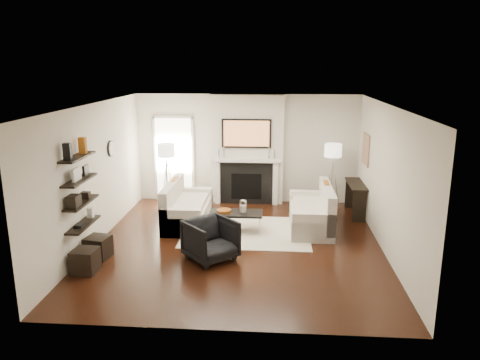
# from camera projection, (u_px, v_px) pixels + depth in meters

# --- Properties ---
(room_envelope) EXTENTS (6.00, 6.00, 6.00)m
(room_envelope) POSITION_uv_depth(u_px,v_px,m) (238.00, 177.00, 8.76)
(room_envelope) COLOR black
(room_envelope) RESTS_ON ground
(chimney_breast) EXTENTS (1.80, 0.25, 2.70)m
(chimney_breast) POSITION_uv_depth(u_px,v_px,m) (247.00, 150.00, 11.54)
(chimney_breast) COLOR silver
(chimney_breast) RESTS_ON floor
(fireplace_surround) EXTENTS (1.30, 0.02, 1.04)m
(fireplace_surround) POSITION_uv_depth(u_px,v_px,m) (246.00, 184.00, 11.61)
(fireplace_surround) COLOR black
(fireplace_surround) RESTS_ON floor
(firebox) EXTENTS (0.75, 0.02, 0.65)m
(firebox) POSITION_uv_depth(u_px,v_px,m) (246.00, 186.00, 11.62)
(firebox) COLOR black
(firebox) RESTS_ON floor
(mantel_pilaster_l) EXTENTS (0.12, 0.08, 1.10)m
(mantel_pilaster_l) POSITION_uv_depth(u_px,v_px,m) (217.00, 182.00, 11.63)
(mantel_pilaster_l) COLOR white
(mantel_pilaster_l) RESTS_ON floor
(mantel_pilaster_r) EXTENTS (0.12, 0.08, 1.10)m
(mantel_pilaster_r) POSITION_uv_depth(u_px,v_px,m) (275.00, 183.00, 11.52)
(mantel_pilaster_r) COLOR white
(mantel_pilaster_r) RESTS_ON floor
(mantel_shelf) EXTENTS (1.70, 0.18, 0.07)m
(mantel_shelf) POSITION_uv_depth(u_px,v_px,m) (246.00, 160.00, 11.41)
(mantel_shelf) COLOR white
(mantel_shelf) RESTS_ON chimney_breast
(tv_body) EXTENTS (1.20, 0.06, 0.70)m
(tv_body) POSITION_uv_depth(u_px,v_px,m) (246.00, 133.00, 11.28)
(tv_body) COLOR black
(tv_body) RESTS_ON chimney_breast
(tv_screen) EXTENTS (1.10, 0.00, 0.62)m
(tv_screen) POSITION_uv_depth(u_px,v_px,m) (246.00, 134.00, 11.25)
(tv_screen) COLOR #BF723F
(tv_screen) RESTS_ON tv_body
(candlestick_l_tall) EXTENTS (0.04, 0.04, 0.30)m
(candlestick_l_tall) POSITION_uv_depth(u_px,v_px,m) (224.00, 153.00, 11.42)
(candlestick_l_tall) COLOR silver
(candlestick_l_tall) RESTS_ON mantel_shelf
(candlestick_l_short) EXTENTS (0.04, 0.04, 0.24)m
(candlestick_l_short) POSITION_uv_depth(u_px,v_px,m) (219.00, 154.00, 11.44)
(candlestick_l_short) COLOR silver
(candlestick_l_short) RESTS_ON mantel_shelf
(candlestick_r_tall) EXTENTS (0.04, 0.04, 0.30)m
(candlestick_r_tall) POSITION_uv_depth(u_px,v_px,m) (269.00, 153.00, 11.34)
(candlestick_r_tall) COLOR silver
(candlestick_r_tall) RESTS_ON mantel_shelf
(candlestick_r_short) EXTENTS (0.04, 0.04, 0.24)m
(candlestick_r_short) POSITION_uv_depth(u_px,v_px,m) (274.00, 154.00, 11.34)
(candlestick_r_short) COLOR silver
(candlestick_r_short) RESTS_ON mantel_shelf
(hallway_panel) EXTENTS (0.90, 0.02, 2.10)m
(hallway_panel) POSITION_uv_depth(u_px,v_px,m) (174.00, 160.00, 11.85)
(hallway_panel) COLOR white
(hallway_panel) RESTS_ON floor
(door_trim_l) EXTENTS (0.06, 0.06, 2.16)m
(door_trim_l) POSITION_uv_depth(u_px,v_px,m) (155.00, 160.00, 11.86)
(door_trim_l) COLOR white
(door_trim_l) RESTS_ON floor
(door_trim_r) EXTENTS (0.06, 0.06, 2.16)m
(door_trim_r) POSITION_uv_depth(u_px,v_px,m) (193.00, 160.00, 11.79)
(door_trim_r) COLOR white
(door_trim_r) RESTS_ON floor
(door_trim_top) EXTENTS (1.02, 0.06, 0.06)m
(door_trim_top) POSITION_uv_depth(u_px,v_px,m) (173.00, 117.00, 11.56)
(door_trim_top) COLOR white
(door_trim_top) RESTS_ON wall_back
(rug) EXTENTS (2.60, 2.00, 0.01)m
(rug) POSITION_uv_depth(u_px,v_px,m) (246.00, 232.00, 9.77)
(rug) COLOR beige
(rug) RESTS_ON floor
(loveseat_left_base) EXTENTS (0.85, 1.80, 0.42)m
(loveseat_left_base) POSITION_uv_depth(u_px,v_px,m) (188.00, 215.00, 10.22)
(loveseat_left_base) COLOR beige
(loveseat_left_base) RESTS_ON floor
(loveseat_left_back) EXTENTS (0.18, 1.80, 0.80)m
(loveseat_left_back) POSITION_uv_depth(u_px,v_px,m) (172.00, 201.00, 10.17)
(loveseat_left_back) COLOR beige
(loveseat_left_back) RESTS_ON floor
(loveseat_left_arm_n) EXTENTS (0.85, 0.18, 0.60)m
(loveseat_left_arm_n) POSITION_uv_depth(u_px,v_px,m) (181.00, 223.00, 9.41)
(loveseat_left_arm_n) COLOR beige
(loveseat_left_arm_n) RESTS_ON floor
(loveseat_left_arm_s) EXTENTS (0.85, 0.18, 0.60)m
(loveseat_left_arm_s) POSITION_uv_depth(u_px,v_px,m) (194.00, 200.00, 10.98)
(loveseat_left_arm_s) COLOR beige
(loveseat_left_arm_s) RESTS_ON floor
(loveseat_left_cushion) EXTENTS (0.63, 1.44, 0.10)m
(loveseat_left_cushion) POSITION_uv_depth(u_px,v_px,m) (190.00, 203.00, 10.15)
(loveseat_left_cushion) COLOR beige
(loveseat_left_cushion) RESTS_ON loveseat_left_base
(pillow_left_orange) EXTENTS (0.10, 0.42, 0.42)m
(pillow_left_orange) POSITION_uv_depth(u_px,v_px,m) (175.00, 188.00, 10.41)
(pillow_left_orange) COLOR #9D5413
(pillow_left_orange) RESTS_ON loveseat_left_cushion
(pillow_left_charcoal) EXTENTS (0.10, 0.40, 0.40)m
(pillow_left_charcoal) POSITION_uv_depth(u_px,v_px,m) (169.00, 196.00, 9.83)
(pillow_left_charcoal) COLOR black
(pillow_left_charcoal) RESTS_ON loveseat_left_cushion
(loveseat_right_base) EXTENTS (0.85, 1.80, 0.42)m
(loveseat_right_base) POSITION_uv_depth(u_px,v_px,m) (310.00, 219.00, 9.96)
(loveseat_right_base) COLOR beige
(loveseat_right_base) RESTS_ON floor
(loveseat_right_back) EXTENTS (0.18, 1.80, 0.80)m
(loveseat_right_back) POSITION_uv_depth(u_px,v_px,m) (327.00, 205.00, 9.86)
(loveseat_right_back) COLOR beige
(loveseat_right_back) RESTS_ON floor
(loveseat_right_arm_n) EXTENTS (0.85, 0.18, 0.60)m
(loveseat_right_arm_n) POSITION_uv_depth(u_px,v_px,m) (314.00, 228.00, 9.15)
(loveseat_right_arm_n) COLOR beige
(loveseat_right_arm_n) RESTS_ON floor
(loveseat_right_arm_s) EXTENTS (0.85, 0.18, 0.60)m
(loveseat_right_arm_s) POSITION_uv_depth(u_px,v_px,m) (308.00, 204.00, 10.72)
(loveseat_right_arm_s) COLOR beige
(loveseat_right_arm_s) RESTS_ON floor
(loveseat_right_cushion) EXTENTS (0.63, 1.44, 0.10)m
(loveseat_right_cushion) POSITION_uv_depth(u_px,v_px,m) (309.00, 207.00, 9.90)
(loveseat_right_cushion) COLOR beige
(loveseat_right_cushion) RESTS_ON loveseat_right_base
(pillow_right_orange) EXTENTS (0.10, 0.42, 0.42)m
(pillow_right_orange) POSITION_uv_depth(u_px,v_px,m) (326.00, 192.00, 10.10)
(pillow_right_orange) COLOR #9D5413
(pillow_right_orange) RESTS_ON loveseat_right_cushion
(pillow_right_charcoal) EXTENTS (0.10, 0.40, 0.40)m
(pillow_right_charcoal) POSITION_uv_depth(u_px,v_px,m) (329.00, 200.00, 9.52)
(pillow_right_charcoal) COLOR black
(pillow_right_charcoal) RESTS_ON loveseat_right_cushion
(coffee_table) EXTENTS (1.10, 0.55, 0.04)m
(coffee_table) POSITION_uv_depth(u_px,v_px,m) (236.00, 213.00, 9.72)
(coffee_table) COLOR black
(coffee_table) RESTS_ON floor
(coffee_leg_nw) EXTENTS (0.02, 0.02, 0.38)m
(coffee_leg_nw) POSITION_uv_depth(u_px,v_px,m) (211.00, 226.00, 9.59)
(coffee_leg_nw) COLOR silver
(coffee_leg_nw) RESTS_ON floor
(coffee_leg_ne) EXTENTS (0.02, 0.02, 0.38)m
(coffee_leg_ne) POSITION_uv_depth(u_px,v_px,m) (259.00, 227.00, 9.52)
(coffee_leg_ne) COLOR silver
(coffee_leg_ne) RESTS_ON floor
(coffee_leg_sw) EXTENTS (0.02, 0.02, 0.38)m
(coffee_leg_sw) POSITION_uv_depth(u_px,v_px,m) (214.00, 219.00, 10.02)
(coffee_leg_sw) COLOR silver
(coffee_leg_sw) RESTS_ON floor
(coffee_leg_se) EXTENTS (0.02, 0.02, 0.38)m
(coffee_leg_se) POSITION_uv_depth(u_px,v_px,m) (260.00, 220.00, 9.95)
(coffee_leg_se) COLOR silver
(coffee_leg_se) RESTS_ON floor
(hurricane_glass) EXTENTS (0.14, 0.14, 0.24)m
(hurricane_glass) POSITION_uv_depth(u_px,v_px,m) (243.00, 206.00, 9.67)
(hurricane_glass) COLOR white
(hurricane_glass) RESTS_ON coffee_table
(hurricane_candle) EXTENTS (0.11, 0.11, 0.17)m
(hurricane_candle) POSITION_uv_depth(u_px,v_px,m) (243.00, 209.00, 9.68)
(hurricane_candle) COLOR white
(hurricane_candle) RESTS_ON coffee_table
(copper_bowl) EXTENTS (0.30, 0.30, 0.05)m
(copper_bowl) POSITION_uv_depth(u_px,v_px,m) (224.00, 211.00, 9.73)
(copper_bowl) COLOR #AE5D1D
(copper_bowl) RESTS_ON coffee_table
(armchair) EXTENTS (1.08, 1.07, 0.81)m
(armchair) POSITION_uv_depth(u_px,v_px,m) (211.00, 238.00, 8.33)
(armchair) COLOR black
(armchair) RESTS_ON floor
(lamp_left_post) EXTENTS (0.02, 0.02, 1.20)m
(lamp_left_post) POSITION_uv_depth(u_px,v_px,m) (167.00, 185.00, 11.14)
(lamp_left_post) COLOR silver
(lamp_left_post) RESTS_ON floor
(lamp_left_shade) EXTENTS (0.40, 0.40, 0.30)m
(lamp_left_shade) POSITION_uv_depth(u_px,v_px,m) (166.00, 150.00, 10.93)
(lamp_left_shade) COLOR white
(lamp_left_shade) RESTS_ON lamp_left_post
(lamp_left_leg_a) EXTENTS (0.25, 0.02, 1.23)m
(lamp_left_leg_a) POSITION_uv_depth(u_px,v_px,m) (172.00, 185.00, 11.13)
(lamp_left_leg_a) COLOR silver
(lamp_left_leg_a) RESTS_ON floor
(lamp_left_leg_b) EXTENTS (0.14, 0.22, 1.23)m
(lamp_left_leg_b) POSITION_uv_depth(u_px,v_px,m) (166.00, 184.00, 11.23)
(lamp_left_leg_b) COLOR silver
(lamp_left_leg_b) RESTS_ON floor
(lamp_left_leg_c) EXTENTS (0.14, 0.22, 1.23)m
(lamp_left_leg_c) POSITION_uv_depth(u_px,v_px,m) (164.00, 186.00, 11.05)
(lamp_left_leg_c) COLOR silver
(lamp_left_leg_c) RESTS_ON floor
(lamp_right_post) EXTENTS (0.02, 0.02, 1.20)m
(lamp_right_post) POSITION_uv_depth(u_px,v_px,m) (331.00, 185.00, 11.13)
(lamp_right_post) COLOR silver
(lamp_right_post) RESTS_ON floor
(lamp_right_shade) EXTENTS (0.40, 0.40, 0.30)m
(lamp_right_shade) POSITION_uv_depth(u_px,v_px,m) (333.00, 150.00, 10.92)
(lamp_right_shade) COLOR white
(lamp_right_shade) RESTS_ON lamp_right_post
(lamp_right_leg_a) EXTENTS (0.25, 0.02, 1.23)m
(lamp_right_leg_a) POSITION_uv_depth(u_px,v_px,m) (336.00, 185.00, 11.12)
(lamp_right_leg_a) COLOR silver
(lamp_right_leg_a) RESTS_ON floor
(lamp_right_leg_b) EXTENTS (0.14, 0.22, 1.23)m
(lamp_right_leg_b) POSITION_uv_depth(u_px,v_px,m) (329.00, 184.00, 11.22)
(lamp_right_leg_b) COLOR silver
(lamp_right_leg_b) RESTS_ON floor
(lamp_right_leg_c) EXTENTS (0.14, 0.22, 1.23)m
(lamp_right_leg_c) POSITION_uv_depth(u_px,v_px,m) (329.00, 186.00, 11.04)
(lamp_right_leg_c) COLOR silver
(lamp_right_leg_c) RESTS_ON floor
(console_top) EXTENTS (0.35, 1.20, 0.04)m
(console_top) POSITION_uv_depth(u_px,v_px,m) (356.00, 184.00, 10.73)
(console_top) COLOR black
(console_top) RESTS_ON floor
(console_leg_n) EXTENTS (0.30, 0.04, 0.71)m
(console_leg_n) POSITION_uv_depth(u_px,v_px,m) (359.00, 207.00, 10.29)
(console_leg_n) COLOR black
(console_leg_n) RESTS_ON floor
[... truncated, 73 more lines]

